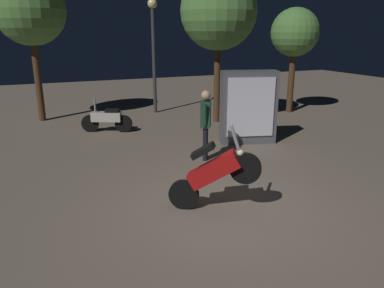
{
  "coord_description": "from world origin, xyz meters",
  "views": [
    {
      "loc": [
        -2.99,
        -5.44,
        3.15
      ],
      "look_at": [
        -0.23,
        1.07,
        1.0
      ],
      "focal_mm": 34.71,
      "sensor_mm": 36.0,
      "label": 1
    }
  ],
  "objects": [
    {
      "name": "tree_left_bg",
      "position": [
        3.0,
        6.39,
        3.79
      ],
      "size": [
        2.6,
        2.6,
        5.11
      ],
      "color": "#4C331E",
      "rests_on": "ground_plane"
    },
    {
      "name": "tree_center_bg",
      "position": [
        -2.85,
        9.04,
        3.84
      ],
      "size": [
        2.42,
        2.42,
        5.08
      ],
      "color": "#4C331E",
      "rests_on": "ground_plane"
    },
    {
      "name": "ground_plane",
      "position": [
        0.0,
        0.0,
        0.0
      ],
      "size": [
        40.0,
        40.0,
        0.0
      ],
      "primitive_type": "plane",
      "color": "#756656"
    },
    {
      "name": "kiosk_billboard",
      "position": [
        2.63,
        3.64,
        1.05
      ],
      "size": [
        1.68,
        0.93,
        2.1
      ],
      "rotation": [
        0.0,
        0.0,
        2.85
      ],
      "color": "#595960",
      "rests_on": "ground_plane"
    },
    {
      "name": "motorcycle_white_parked_left",
      "position": [
        -0.96,
        6.45,
        0.44
      ],
      "size": [
        1.55,
        0.79,
        1.11
      ],
      "rotation": [
        0.0,
        0.0,
        2.71
      ],
      "color": "black",
      "rests_on": "ground_plane"
    },
    {
      "name": "tree_right_bg",
      "position": [
        6.49,
        6.75,
        3.09
      ],
      "size": [
        1.85,
        1.85,
        4.05
      ],
      "color": "#4C331E",
      "rests_on": "ground_plane"
    },
    {
      "name": "streetlamp_near",
      "position": [
        1.43,
        8.79,
        2.81
      ],
      "size": [
        0.36,
        0.36,
        4.34
      ],
      "color": "#38383D",
      "rests_on": "ground_plane"
    },
    {
      "name": "person_rider_beside",
      "position": [
        0.85,
        2.72,
        1.07
      ],
      "size": [
        0.41,
        0.62,
        1.78
      ],
      "rotation": [
        0.0,
        0.0,
        2.62
      ],
      "color": "black",
      "rests_on": "ground_plane"
    },
    {
      "name": "motorcycle_red_foreground",
      "position": [
        -0.23,
        0.07,
        0.74
      ],
      "size": [
        1.45,
        0.98,
        1.63
      ],
      "rotation": [
        0.0,
        0.0,
        -0.57
      ],
      "color": "black",
      "rests_on": "ground_plane"
    }
  ]
}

